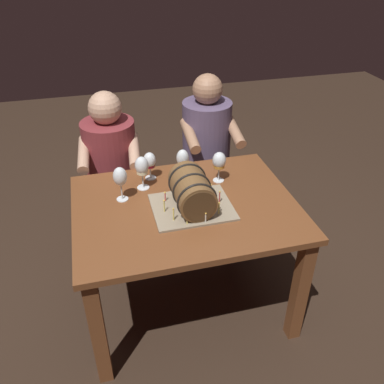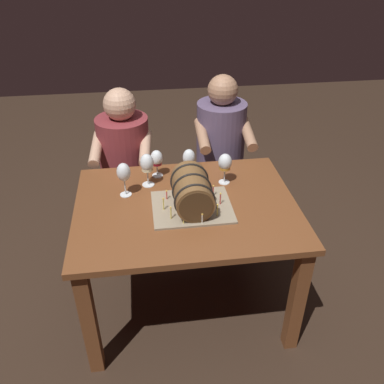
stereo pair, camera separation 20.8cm
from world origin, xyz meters
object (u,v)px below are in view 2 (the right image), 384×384
(wine_glass_white, at_px, (147,164))
(wine_glass_rose, at_px, (189,159))
(dining_table, at_px, (186,222))
(wine_glass_amber, at_px, (225,163))
(wine_glass_red, at_px, (157,159))
(wine_glass_empty, at_px, (124,173))
(person_seated_left, at_px, (126,173))
(barrel_cake, at_px, (192,193))
(person_seated_right, at_px, (220,164))

(wine_glass_white, bearing_deg, wine_glass_rose, 9.85)
(dining_table, relative_size, wine_glass_amber, 6.41)
(wine_glass_white, bearing_deg, dining_table, -49.81)
(dining_table, xyz_separation_m, wine_glass_white, (-0.19, 0.23, 0.25))
(wine_glass_red, bearing_deg, dining_table, -67.72)
(wine_glass_amber, bearing_deg, wine_glass_rose, 159.02)
(wine_glass_amber, bearing_deg, wine_glass_empty, -174.43)
(wine_glass_empty, bearing_deg, person_seated_left, 91.42)
(wine_glass_amber, relative_size, wine_glass_red, 1.10)
(wine_glass_red, height_order, wine_glass_rose, wine_glass_rose)
(dining_table, relative_size, person_seated_left, 1.04)
(dining_table, relative_size, wine_glass_white, 5.99)
(barrel_cake, distance_m, person_seated_left, 0.90)
(barrel_cake, bearing_deg, wine_glass_rose, 85.57)
(wine_glass_amber, xyz_separation_m, person_seated_left, (-0.58, 0.54, -0.33))
(wine_glass_empty, bearing_deg, wine_glass_rose, 19.39)
(wine_glass_rose, xyz_separation_m, wine_glass_white, (-0.24, -0.04, 0.01))
(barrel_cake, bearing_deg, wine_glass_red, 113.97)
(wine_glass_empty, bearing_deg, person_seated_right, 42.62)
(wine_glass_rose, relative_size, person_seated_right, 0.16)
(wine_glass_amber, relative_size, wine_glass_white, 0.93)
(wine_glass_red, relative_size, wine_glass_white, 0.85)
(wine_glass_amber, bearing_deg, person_seated_left, 136.76)
(dining_table, bearing_deg, person_seated_left, 114.33)
(barrel_cake, bearing_deg, person_seated_right, 68.40)
(wine_glass_amber, xyz_separation_m, wine_glass_rose, (-0.19, 0.07, 0.00))
(barrel_cake, xyz_separation_m, person_seated_left, (-0.36, 0.77, -0.30))
(person_seated_left, distance_m, person_seated_right, 0.67)
(wine_glass_empty, relative_size, wine_glass_rose, 1.05)
(person_seated_left, bearing_deg, dining_table, -65.67)
(wine_glass_rose, height_order, wine_glass_white, wine_glass_white)
(wine_glass_rose, bearing_deg, wine_glass_amber, -20.98)
(wine_glass_white, xyz_separation_m, person_seated_right, (0.52, 0.51, -0.32))
(wine_glass_empty, bearing_deg, wine_glass_amber, 5.57)
(wine_glass_empty, distance_m, wine_glass_rose, 0.39)
(wine_glass_empty, xyz_separation_m, wine_glass_white, (0.13, 0.09, -0.01))
(wine_glass_white, bearing_deg, wine_glass_red, 58.41)
(dining_table, bearing_deg, wine_glass_white, 130.19)
(person_seated_left, bearing_deg, wine_glass_white, -74.41)
(wine_glass_red, height_order, person_seated_right, person_seated_right)
(dining_table, height_order, person_seated_right, person_seated_right)
(wine_glass_amber, distance_m, person_seated_left, 0.86)
(person_seated_left, relative_size, person_seated_right, 0.95)
(barrel_cake, relative_size, wine_glass_rose, 2.21)
(wine_glass_empty, xyz_separation_m, wine_glass_red, (0.19, 0.18, -0.03))
(barrel_cake, height_order, wine_glass_white, barrel_cake)
(wine_glass_rose, bearing_deg, wine_glass_empty, -160.61)
(dining_table, distance_m, wine_glass_rose, 0.37)
(wine_glass_rose, xyz_separation_m, person_seated_right, (0.28, 0.47, -0.31))
(dining_table, relative_size, wine_glass_empty, 5.98)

